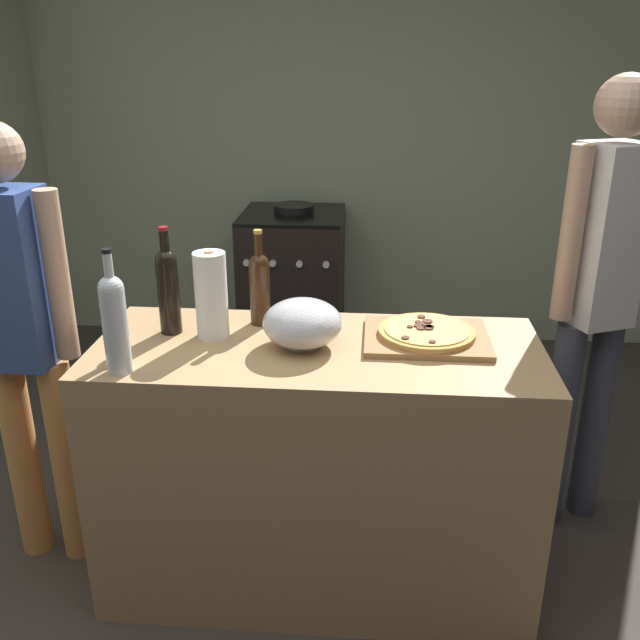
{
  "coord_description": "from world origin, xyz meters",
  "views": [
    {
      "loc": [
        0.25,
        -1.44,
        1.78
      ],
      "look_at": [
        0.08,
        0.66,
        0.95
      ],
      "focal_mm": 38.55,
      "sensor_mm": 36.0,
      "label": 1
    }
  ],
  "objects_px": {
    "pizza": "(427,332)",
    "stove": "(293,286)",
    "mixing_bowl": "(302,323)",
    "paper_towel_roll": "(211,295)",
    "person_in_red": "(598,286)",
    "wine_bottle_clear": "(114,320)",
    "person_in_stripes": "(23,330)",
    "wine_bottle_green": "(260,285)",
    "wine_bottle_amber": "(168,287)"
  },
  "relations": [
    {
      "from": "mixing_bowl",
      "to": "person_in_red",
      "type": "height_order",
      "value": "person_in_red"
    },
    {
      "from": "person_in_red",
      "to": "wine_bottle_amber",
      "type": "bearing_deg",
      "value": -167.19
    },
    {
      "from": "wine_bottle_green",
      "to": "person_in_stripes",
      "type": "xyz_separation_m",
      "value": [
        -0.78,
        -0.14,
        -0.13
      ]
    },
    {
      "from": "paper_towel_roll",
      "to": "person_in_red",
      "type": "bearing_deg",
      "value": 15.18
    },
    {
      "from": "mixing_bowl",
      "to": "stove",
      "type": "height_order",
      "value": "mixing_bowl"
    },
    {
      "from": "mixing_bowl",
      "to": "person_in_stripes",
      "type": "xyz_separation_m",
      "value": [
        -0.95,
        0.04,
        -0.07
      ]
    },
    {
      "from": "paper_towel_roll",
      "to": "wine_bottle_clear",
      "type": "relative_size",
      "value": 0.78
    },
    {
      "from": "mixing_bowl",
      "to": "stove",
      "type": "xyz_separation_m",
      "value": [
        -0.26,
        1.91,
        -0.53
      ]
    },
    {
      "from": "wine_bottle_amber",
      "to": "wine_bottle_green",
      "type": "bearing_deg",
      "value": 19.83
    },
    {
      "from": "paper_towel_roll",
      "to": "person_in_red",
      "type": "xyz_separation_m",
      "value": [
        1.33,
        0.36,
        -0.05
      ]
    },
    {
      "from": "pizza",
      "to": "person_in_stripes",
      "type": "xyz_separation_m",
      "value": [
        -1.34,
        -0.04,
        -0.02
      ]
    },
    {
      "from": "paper_towel_roll",
      "to": "wine_bottle_clear",
      "type": "distance_m",
      "value": 0.36
    },
    {
      "from": "wine_bottle_clear",
      "to": "mixing_bowl",
      "type": "bearing_deg",
      "value": 23.88
    },
    {
      "from": "paper_towel_roll",
      "to": "wine_bottle_amber",
      "type": "xyz_separation_m",
      "value": [
        -0.15,
        0.02,
        0.02
      ]
    },
    {
      "from": "mixing_bowl",
      "to": "wine_bottle_green",
      "type": "relative_size",
      "value": 0.76
    },
    {
      "from": "person_in_stripes",
      "to": "person_in_red",
      "type": "relative_size",
      "value": 0.93
    },
    {
      "from": "pizza",
      "to": "stove",
      "type": "height_order",
      "value": "pizza"
    },
    {
      "from": "wine_bottle_green",
      "to": "person_in_red",
      "type": "height_order",
      "value": "person_in_red"
    },
    {
      "from": "paper_towel_roll",
      "to": "wine_bottle_green",
      "type": "height_order",
      "value": "wine_bottle_green"
    },
    {
      "from": "pizza",
      "to": "person_in_stripes",
      "type": "bearing_deg",
      "value": -178.49
    },
    {
      "from": "wine_bottle_clear",
      "to": "person_in_stripes",
      "type": "xyz_separation_m",
      "value": [
        -0.43,
        0.27,
        -0.16
      ]
    },
    {
      "from": "wine_bottle_amber",
      "to": "stove",
      "type": "distance_m",
      "value": 1.94
    },
    {
      "from": "wine_bottle_clear",
      "to": "wine_bottle_green",
      "type": "xyz_separation_m",
      "value": [
        0.35,
        0.41,
        -0.02
      ]
    },
    {
      "from": "paper_towel_roll",
      "to": "stove",
      "type": "distance_m",
      "value": 1.95
    },
    {
      "from": "paper_towel_roll",
      "to": "wine_bottle_green",
      "type": "xyz_separation_m",
      "value": [
        0.14,
        0.13,
        -0.0
      ]
    },
    {
      "from": "pizza",
      "to": "mixing_bowl",
      "type": "height_order",
      "value": "mixing_bowl"
    },
    {
      "from": "wine_bottle_amber",
      "to": "stove",
      "type": "relative_size",
      "value": 0.38
    },
    {
      "from": "mixing_bowl",
      "to": "paper_towel_roll",
      "type": "xyz_separation_m",
      "value": [
        -0.3,
        0.06,
        0.06
      ]
    },
    {
      "from": "mixing_bowl",
      "to": "stove",
      "type": "bearing_deg",
      "value": 97.82
    },
    {
      "from": "wine_bottle_amber",
      "to": "person_in_red",
      "type": "height_order",
      "value": "person_in_red"
    },
    {
      "from": "wine_bottle_clear",
      "to": "person_in_red",
      "type": "bearing_deg",
      "value": 22.75
    },
    {
      "from": "stove",
      "to": "person_in_red",
      "type": "height_order",
      "value": "person_in_red"
    },
    {
      "from": "stove",
      "to": "wine_bottle_amber",
      "type": "bearing_deg",
      "value": -95.84
    },
    {
      "from": "pizza",
      "to": "wine_bottle_clear",
      "type": "distance_m",
      "value": 0.97
    },
    {
      "from": "pizza",
      "to": "paper_towel_roll",
      "type": "height_order",
      "value": "paper_towel_roll"
    },
    {
      "from": "person_in_stripes",
      "to": "mixing_bowl",
      "type": "bearing_deg",
      "value": -2.62
    },
    {
      "from": "pizza",
      "to": "wine_bottle_green",
      "type": "height_order",
      "value": "wine_bottle_green"
    },
    {
      "from": "wine_bottle_clear",
      "to": "wine_bottle_amber",
      "type": "bearing_deg",
      "value": 78.22
    },
    {
      "from": "stove",
      "to": "paper_towel_roll",
      "type": "bearing_deg",
      "value": -91.21
    },
    {
      "from": "person_in_stripes",
      "to": "person_in_red",
      "type": "height_order",
      "value": "person_in_red"
    },
    {
      "from": "person_in_stripes",
      "to": "person_in_red",
      "type": "bearing_deg",
      "value": 10.75
    },
    {
      "from": "pizza",
      "to": "wine_bottle_green",
      "type": "relative_size",
      "value": 0.95
    },
    {
      "from": "pizza",
      "to": "wine_bottle_clear",
      "type": "bearing_deg",
      "value": -161.39
    },
    {
      "from": "wine_bottle_amber",
      "to": "paper_towel_roll",
      "type": "bearing_deg",
      "value": -9.51
    },
    {
      "from": "paper_towel_roll",
      "to": "wine_bottle_clear",
      "type": "xyz_separation_m",
      "value": [
        -0.21,
        -0.29,
        0.02
      ]
    },
    {
      "from": "pizza",
      "to": "wine_bottle_green",
      "type": "xyz_separation_m",
      "value": [
        -0.56,
        0.11,
        0.11
      ]
    },
    {
      "from": "wine_bottle_amber",
      "to": "stove",
      "type": "height_order",
      "value": "wine_bottle_amber"
    },
    {
      "from": "person_in_stripes",
      "to": "person_in_red",
      "type": "xyz_separation_m",
      "value": [
        1.97,
        0.37,
        0.08
      ]
    },
    {
      "from": "wine_bottle_green",
      "to": "stove",
      "type": "height_order",
      "value": "wine_bottle_green"
    },
    {
      "from": "pizza",
      "to": "wine_bottle_clear",
      "type": "relative_size",
      "value": 0.84
    }
  ]
}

